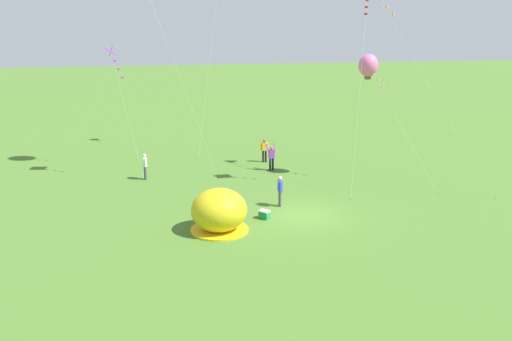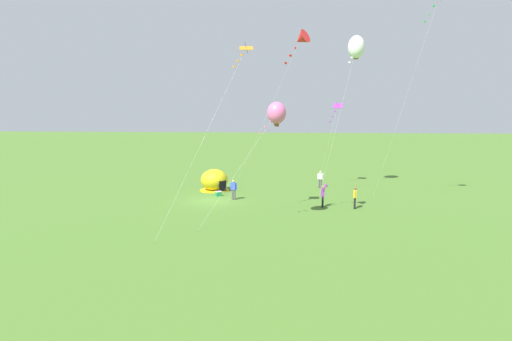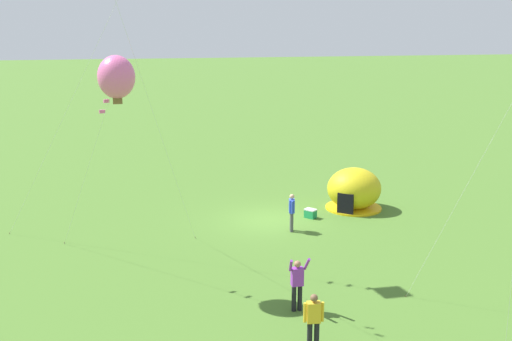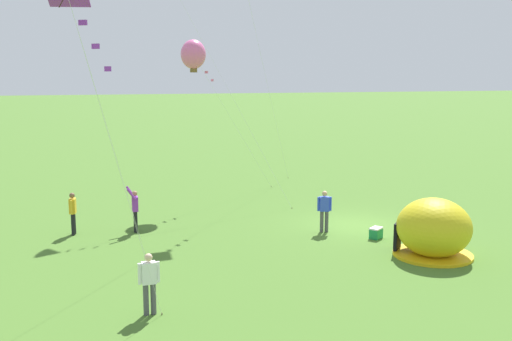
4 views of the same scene
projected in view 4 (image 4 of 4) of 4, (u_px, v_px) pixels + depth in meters
name	position (u px, v px, depth m)	size (l,w,h in m)	color
ground_plane	(356.00, 226.00, 25.61)	(300.00, 300.00, 0.00)	#477028
popup_tent	(434.00, 229.00, 21.26)	(2.81, 2.81, 2.10)	gold
cooler_box	(376.00, 233.00, 23.61)	(0.61, 0.64, 0.44)	#1E8C4C
person_far_back	(135.00, 208.00, 24.43)	(0.68, 0.46, 1.89)	black
person_center_field	(73.00, 211.00, 24.07)	(0.59, 0.29, 1.72)	black
person_strolling	(149.00, 281.00, 16.11)	(0.27, 0.59, 1.72)	#4C4C51
person_near_tent	(324.00, 209.00, 24.43)	(0.32, 0.58, 1.72)	#4C4C51
kite_purple	(74.00, 8.00, 13.13)	(1.93, 2.52, 8.55)	silver
kite_pink	(193.00, 55.00, 29.30)	(3.14, 5.40, 8.06)	silver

